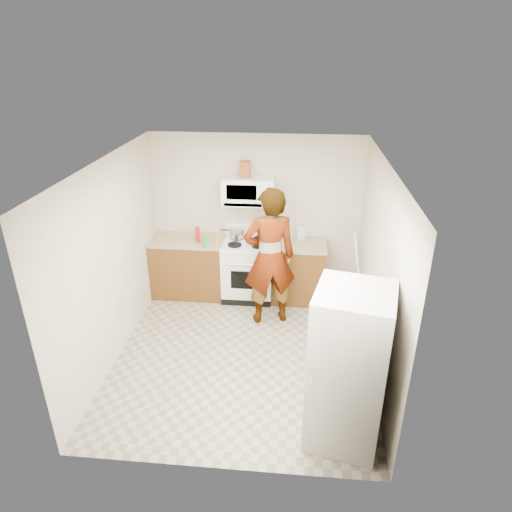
# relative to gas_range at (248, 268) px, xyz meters

# --- Properties ---
(floor) EXTENTS (3.60, 3.60, 0.00)m
(floor) POSITION_rel_gas_range_xyz_m (0.10, -1.48, -0.49)
(floor) COLOR gray
(floor) RESTS_ON ground
(back_wall) EXTENTS (3.20, 0.02, 2.50)m
(back_wall) POSITION_rel_gas_range_xyz_m (0.10, 0.31, 0.76)
(back_wall) COLOR beige
(back_wall) RESTS_ON floor
(right_wall) EXTENTS (0.02, 3.60, 2.50)m
(right_wall) POSITION_rel_gas_range_xyz_m (1.69, -1.48, 0.76)
(right_wall) COLOR beige
(right_wall) RESTS_ON floor
(cabinet_left) EXTENTS (1.12, 0.62, 0.90)m
(cabinet_left) POSITION_rel_gas_range_xyz_m (-0.94, 0.01, -0.04)
(cabinet_left) COLOR brown
(cabinet_left) RESTS_ON floor
(counter_left) EXTENTS (1.14, 0.64, 0.03)m
(counter_left) POSITION_rel_gas_range_xyz_m (-0.94, 0.01, 0.43)
(counter_left) COLOR #988F67
(counter_left) RESTS_ON cabinet_left
(cabinet_right) EXTENTS (0.80, 0.62, 0.90)m
(cabinet_right) POSITION_rel_gas_range_xyz_m (0.78, 0.01, -0.04)
(cabinet_right) COLOR brown
(cabinet_right) RESTS_ON floor
(counter_right) EXTENTS (0.82, 0.64, 0.03)m
(counter_right) POSITION_rel_gas_range_xyz_m (0.78, 0.01, 0.43)
(counter_right) COLOR #988F67
(counter_right) RESTS_ON cabinet_right
(gas_range) EXTENTS (0.76, 0.65, 1.13)m
(gas_range) POSITION_rel_gas_range_xyz_m (0.00, 0.00, 0.00)
(gas_range) COLOR white
(gas_range) RESTS_ON floor
(microwave) EXTENTS (0.76, 0.38, 0.40)m
(microwave) POSITION_rel_gas_range_xyz_m (0.00, 0.13, 1.21)
(microwave) COLOR white
(microwave) RESTS_ON back_wall
(person) EXTENTS (0.83, 0.66, 2.00)m
(person) POSITION_rel_gas_range_xyz_m (0.38, -0.66, 0.51)
(person) COLOR tan
(person) RESTS_ON floor
(fridge) EXTENTS (0.83, 0.83, 1.70)m
(fridge) POSITION_rel_gas_range_xyz_m (1.28, -2.74, 0.36)
(fridge) COLOR silver
(fridge) RESTS_ON floor
(kettle) EXTENTS (0.16, 0.16, 0.16)m
(kettle) POSITION_rel_gas_range_xyz_m (0.81, 0.23, 0.53)
(kettle) COLOR white
(kettle) RESTS_ON counter_right
(jug) EXTENTS (0.15, 0.15, 0.24)m
(jug) POSITION_rel_gas_range_xyz_m (-0.04, 0.11, 1.53)
(jug) COLOR brown
(jug) RESTS_ON microwave
(saucepan) EXTENTS (0.26, 0.26, 0.13)m
(saucepan) POSITION_rel_gas_range_xyz_m (-0.18, 0.13, 0.53)
(saucepan) COLOR #BBBBC0
(saucepan) RESTS_ON gas_range
(tray) EXTENTS (0.28, 0.21, 0.05)m
(tray) POSITION_rel_gas_range_xyz_m (0.13, -0.11, 0.47)
(tray) COLOR white
(tray) RESTS_ON gas_range
(bottle_spray) EXTENTS (0.08, 0.08, 0.24)m
(bottle_spray) POSITION_rel_gas_range_xyz_m (-0.75, -0.08, 0.57)
(bottle_spray) COLOR red
(bottle_spray) RESTS_ON counter_left
(bottle_hot_sauce) EXTENTS (0.06, 0.06, 0.15)m
(bottle_hot_sauce) POSITION_rel_gas_range_xyz_m (-0.45, -0.13, 0.52)
(bottle_hot_sauce) COLOR orange
(bottle_hot_sauce) RESTS_ON counter_left
(bottle_green_cap) EXTENTS (0.07, 0.07, 0.18)m
(bottle_green_cap) POSITION_rel_gas_range_xyz_m (-0.61, -0.26, 0.54)
(bottle_green_cap) COLOR #1B9724
(bottle_green_cap) RESTS_ON counter_left
(pot_lid) EXTENTS (0.25, 0.25, 0.01)m
(pot_lid) POSITION_rel_gas_range_xyz_m (-0.65, -0.03, 0.45)
(pot_lid) COLOR white
(pot_lid) RESTS_ON counter_left
(broom) EXTENTS (0.28, 0.14, 1.32)m
(broom) POSITION_rel_gas_range_xyz_m (1.64, -0.41, 0.18)
(broom) COLOR white
(broom) RESTS_ON floor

